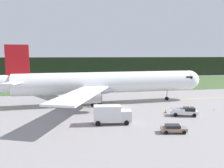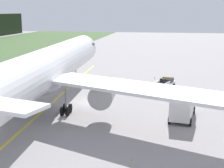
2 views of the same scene
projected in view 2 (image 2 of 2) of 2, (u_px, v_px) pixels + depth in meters
The scene contains 8 objects.
ground at pixel (89, 102), 49.59m from camera, with size 320.00×320.00×0.00m, color gray.
taxiway_centerline_main at pixel (48, 106), 47.57m from camera, with size 72.57×0.30×0.01m, color yellow.
airliner at pixel (45, 70), 45.77m from camera, with size 55.37×48.32×14.79m.
ops_pickup_truck at pixel (165, 84), 57.78m from camera, with size 5.74×3.61×1.94m.
catering_truck at pixel (183, 105), 41.79m from camera, with size 7.01×3.47×3.51m.
apron_cone at pixel (145, 90), 55.69m from camera, with size 0.64×0.64×0.80m.
taxiway_edge_light_east at pixel (155, 78), 66.16m from camera, with size 0.12×0.12×0.43m.
taxiway_edge_light_west at pixel (132, 161), 29.74m from camera, with size 0.12×0.12×0.41m.
Camera 2 is at (-46.58, -11.63, 13.14)m, focal length 54.75 mm.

